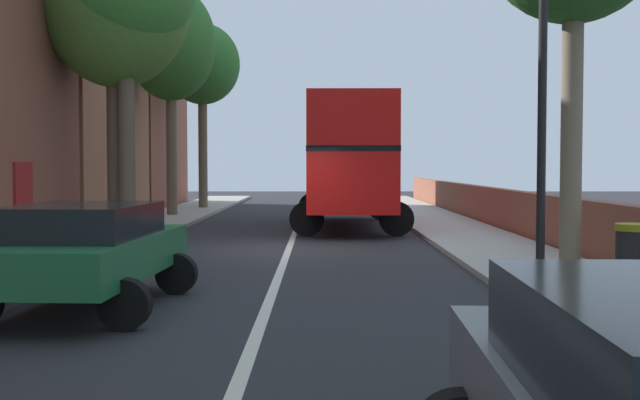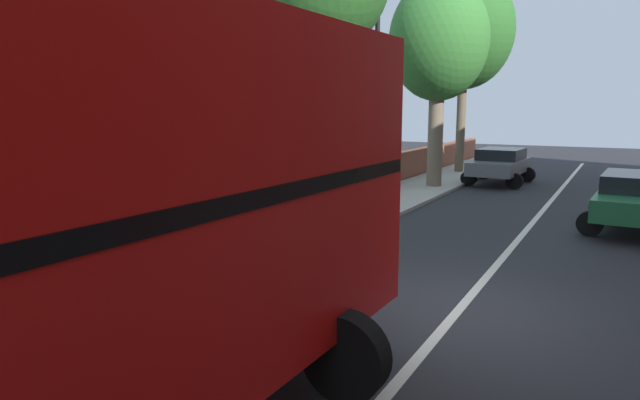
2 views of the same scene
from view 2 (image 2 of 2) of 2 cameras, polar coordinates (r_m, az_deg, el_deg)
ground_plane at (r=9.25m, az=14.22°, el=-11.03°), size 84.00×84.00×0.00m
road_centre_line at (r=9.25m, az=14.22°, el=-11.01°), size 0.16×54.00×0.01m
sidewalk_right at (r=11.41m, az=-10.42°, el=-6.62°), size 2.60×60.00×0.12m
boundary_wall_right at (r=12.29m, az=-16.09°, el=-2.84°), size 0.36×54.00×1.29m
parked_car_grey_right_0 at (r=24.59m, az=18.20°, el=3.64°), size 2.60×4.16×1.50m
parked_car_green_left_1 at (r=16.72m, az=30.10°, el=0.24°), size 2.65×4.47×1.49m
street_tree_right_3 at (r=22.45m, az=12.23°, el=15.78°), size 3.83×3.83×8.01m
street_tree_right_5 at (r=27.95m, az=14.81°, el=16.61°), size 4.60×4.60×9.44m
lamppost_right at (r=16.24m, az=5.90°, el=11.63°), size 0.32×0.32×6.31m
litter_bin_right at (r=17.97m, az=4.40°, el=1.37°), size 0.55×0.55×1.06m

